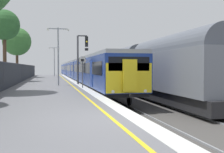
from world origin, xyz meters
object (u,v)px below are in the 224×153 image
Objects in this scene: commuter_train_at_platform at (77,70)px; freight_train_adjacent_track at (111,67)px; speed_limit_sign at (82,68)px; signal_gantry at (81,54)px; platform_lamp_mid at (58,51)px; platform_lamp_far at (54,59)px; background_tree_right at (4,26)px; background_tree_left at (16,42)px.

commuter_train_at_platform is 9.29m from freight_train_adjacent_track.
freight_train_adjacent_track is 16.78m from speed_limit_sign.
signal_gantry reaches higher than freight_train_adjacent_track.
signal_gantry is at bearing -116.40° from freight_train_adjacent_track.
platform_lamp_mid is 25.66m from platform_lamp_far.
signal_gantry is 11.37m from background_tree_right.
freight_train_adjacent_track is at bearing 63.60° from signal_gantry.
background_tree_right is (-13.52, -3.77, 4.78)m from freight_train_adjacent_track.
background_tree_right is at bearing 122.68° from speed_limit_sign.
platform_lamp_far is at bearing 95.08° from signal_gantry.
freight_train_adjacent_track is at bearing -60.30° from platform_lamp_far.
background_tree_left reaches higher than platform_lamp_far.
platform_lamp_far is at bearing 119.70° from freight_train_adjacent_track.
platform_lamp_far is 0.66× the size of background_tree_left.
signal_gantry is 0.91× the size of platform_lamp_mid.
freight_train_adjacent_track is (4.00, -8.38, 0.36)m from commuter_train_at_platform.
signal_gantry reaches higher than speed_limit_sign.
background_tree_right reaches higher than freight_train_adjacent_track.
background_tree_right reaches higher than background_tree_left.
background_tree_right is (-7.67, 11.96, 4.82)m from speed_limit_sign.
platform_lamp_far is at bearing 34.57° from background_tree_left.
freight_train_adjacent_track is at bearing -33.76° from background_tree_left.
commuter_train_at_platform is at bearing 85.68° from signal_gantry.
speed_limit_sign is 26.46m from background_tree_left.
background_tree_right is at bearing -108.93° from platform_lamp_far.
freight_train_adjacent_track is at bearing 69.60° from speed_limit_sign.
commuter_train_at_platform is 7.63× the size of background_tree_left.
platform_lamp_mid is at bearing 117.36° from speed_limit_sign.
background_tree_left is 12.97m from background_tree_right.
commuter_train_at_platform is at bearing 85.62° from speed_limit_sign.
background_tree_right is (0.22, -12.95, 0.66)m from background_tree_left.
platform_lamp_mid is 0.64× the size of background_tree_left.
freight_train_adjacent_track reaches higher than speed_limit_sign.
platform_lamp_far is (-3.63, 5.01, 1.91)m from commuter_train_at_platform.
platform_lamp_mid is at bearing -99.97° from commuter_train_at_platform.
platform_lamp_mid is at bearing -90.00° from platform_lamp_far.
commuter_train_at_platform is at bearing 51.91° from background_tree_right.
background_tree_right reaches higher than signal_gantry.
platform_lamp_far is at bearing 93.51° from speed_limit_sign.
speed_limit_sign is 29.21m from platform_lamp_far.
signal_gantry is at bearing -41.99° from background_tree_right.
speed_limit_sign is (-0.38, -4.71, -1.37)m from signal_gantry.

